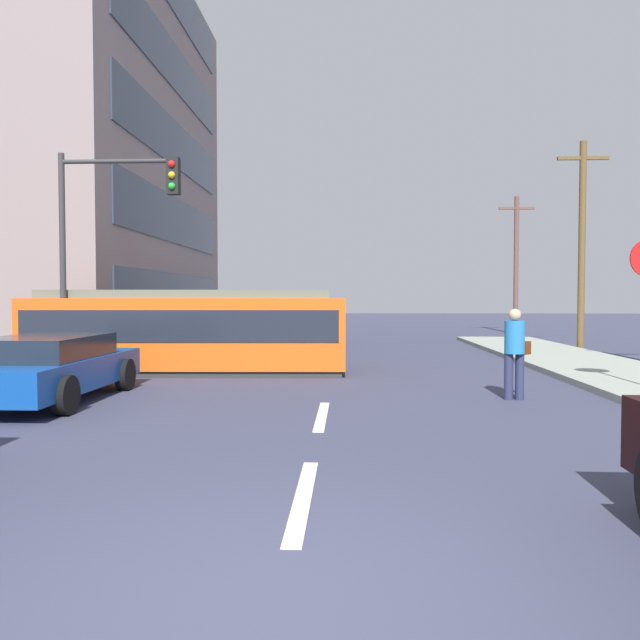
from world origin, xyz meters
The scene contains 15 objects.
ground_plane centered at (0.00, 10.00, 0.00)m, with size 120.00×120.00×0.00m, color #373A50.
lane_stripe_1 centered at (0.00, 2.00, 0.01)m, with size 0.16×2.40×0.01m, color silver.
lane_stripe_2 centered at (0.00, 6.00, 0.01)m, with size 0.16×2.40×0.01m, color silver.
lane_stripe_3 centered at (0.00, 17.67, 0.01)m, with size 0.16×2.40×0.01m, color silver.
lane_stripe_4 centered at (0.00, 23.67, 0.01)m, with size 0.16×2.40×0.01m, color silver.
corner_building centered at (-14.17, 22.31, 8.00)m, with size 14.59×16.70×16.00m.
streetcar_tram centered at (-3.57, 11.67, 1.06)m, with size 7.83×2.85×2.06m.
city_bus centered at (-1.61, 19.84, 1.05)m, with size 2.62×5.32×1.84m.
pedestrian_crossing centered at (3.46, 7.74, 0.94)m, with size 0.51×0.36×1.67m.
parked_sedan_mid centered at (-4.96, 7.16, 0.62)m, with size 1.99×4.44×1.19m.
parked_sedan_far centered at (-5.19, 15.63, 0.62)m, with size 2.21×4.15×1.19m.
parked_sedan_furthest centered at (-5.02, 21.97, 0.62)m, with size 2.05×4.23×1.19m.
traffic_light_mast centered at (-5.13, 10.39, 3.64)m, with size 2.83×0.33×5.20m.
utility_pole_mid centered at (8.71, 18.86, 3.89)m, with size 1.80×0.24×7.42m.
utility_pole_far centered at (8.98, 28.60, 3.69)m, with size 1.80×0.24×7.04m.
Camera 1 is at (0.43, -3.73, 1.88)m, focal length 34.83 mm.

